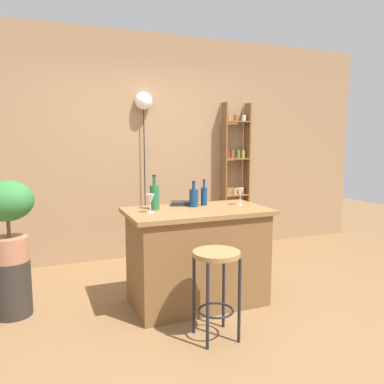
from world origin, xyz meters
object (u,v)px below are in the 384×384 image
(wine_glass_left, at_px, (240,193))
(pendant_globe_light, at_px, (143,103))
(bottle_olive_oil, at_px, (155,196))
(wine_glass_center, at_px, (150,199))
(potted_plant, at_px, (8,213))
(bottle_wine_red, at_px, (204,196))
(bar_stool, at_px, (216,273))
(bottle_vinegar, at_px, (194,197))
(plant_stool, at_px, (13,288))
(cookbook, at_px, (182,203))
(spice_shelf, at_px, (235,176))

(wine_glass_left, height_order, pendant_globe_light, pendant_globe_light)
(bottle_olive_oil, distance_m, wine_glass_center, 0.17)
(bottle_olive_oil, height_order, wine_glass_left, bottle_olive_oil)
(potted_plant, bearing_deg, bottle_wine_red, -5.70)
(bar_stool, relative_size, wine_glass_center, 4.15)
(bottle_vinegar, xyz_separation_m, bottle_olive_oil, (-0.38, -0.00, 0.03))
(bar_stool, distance_m, bottle_olive_oil, 0.96)
(wine_glass_center, bearing_deg, plant_stool, 162.35)
(bottle_olive_oil, relative_size, wine_glass_center, 1.90)
(potted_plant, bearing_deg, pendant_globe_light, 38.55)
(bottle_wine_red, xyz_separation_m, cookbook, (-0.19, 0.08, -0.08))
(bottle_vinegar, distance_m, pendant_globe_light, 1.71)
(bottle_olive_oil, height_order, pendant_globe_light, pendant_globe_light)
(bottle_olive_oil, bearing_deg, plant_stool, 170.12)
(bar_stool, height_order, wine_glass_left, wine_glass_left)
(bar_stool, bearing_deg, cookbook, 85.79)
(pendant_globe_light, bearing_deg, bottle_olive_oil, -101.68)
(bar_stool, xyz_separation_m, bottle_vinegar, (0.14, 0.79, 0.46))
(spice_shelf, distance_m, bottle_wine_red, 1.69)
(spice_shelf, distance_m, bottle_olive_oil, 2.06)
(plant_stool, height_order, bottle_olive_oil, bottle_olive_oil)
(plant_stool, relative_size, bottle_vinegar, 2.01)
(bottle_wine_red, height_order, cookbook, bottle_wine_red)
(bottle_vinegar, bearing_deg, bottle_olive_oil, -179.91)
(wine_glass_center, distance_m, cookbook, 0.48)
(bottle_wine_red, distance_m, bottle_vinegar, 0.13)
(wine_glass_center, relative_size, cookbook, 0.78)
(bottle_wine_red, xyz_separation_m, bottle_olive_oil, (-0.50, -0.04, 0.03))
(bar_stool, height_order, plant_stool, bar_stool)
(bar_stool, xyz_separation_m, wine_glass_left, (0.58, 0.70, 0.49))
(spice_shelf, bearing_deg, cookbook, -135.07)
(wine_glass_left, distance_m, pendant_globe_light, 1.84)
(plant_stool, bearing_deg, spice_shelf, 22.61)
(bottle_vinegar, bearing_deg, bar_stool, -99.98)
(bottle_olive_oil, bearing_deg, potted_plant, 170.12)
(cookbook, bearing_deg, pendant_globe_light, 110.58)
(bar_stool, relative_size, spice_shelf, 0.34)
(cookbook, xyz_separation_m, pendant_globe_light, (-0.02, 1.29, 1.04))
(wine_glass_center, height_order, pendant_globe_light, pendant_globe_light)
(wine_glass_left, height_order, wine_glass_center, same)
(plant_stool, height_order, cookbook, cookbook)
(potted_plant, xyz_separation_m, bottle_olive_oil, (1.21, -0.21, 0.10))
(bottle_vinegar, distance_m, bottle_olive_oil, 0.38)
(potted_plant, height_order, wine_glass_center, potted_plant)
(bottle_olive_oil, bearing_deg, bottle_vinegar, 0.09)
(bar_stool, relative_size, cookbook, 3.24)
(plant_stool, bearing_deg, potted_plant, 0.00)
(spice_shelf, bearing_deg, plant_stool, -157.39)
(bar_stool, height_order, cookbook, cookbook)
(bar_stool, bearing_deg, spice_shelf, 58.60)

